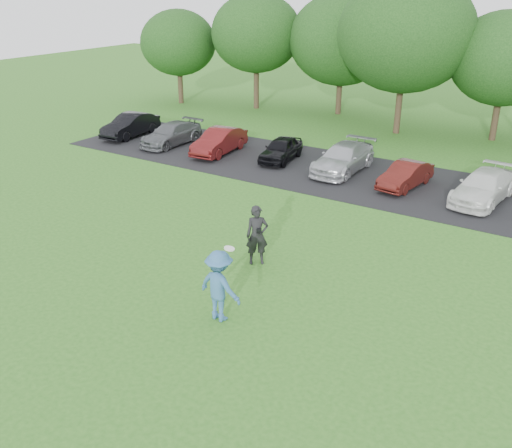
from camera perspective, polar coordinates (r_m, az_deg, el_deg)
The scene contains 6 objects.
ground at distance 15.55m, azimuth -7.07°, elevation -8.73°, with size 100.00×100.00×0.00m, color #2C661D.
parking_lot at distance 25.88m, azimuth 11.48°, elevation 4.40°, with size 32.00×6.50×0.03m, color black.
frisbee_player at distance 14.70m, azimuth -3.67°, elevation -6.19°, with size 1.32×0.83×2.15m.
camera_bystander at distance 17.52m, azimuth 0.11°, elevation -1.14°, with size 0.82×0.79×1.90m.
parked_cars at distance 25.70m, azimuth 11.51°, elevation 5.67°, with size 30.17×4.82×1.25m.
tree_row at distance 33.67m, azimuth 21.19°, elevation 16.23°, with size 42.39×9.85×8.64m.
Camera 1 is at (8.66, -9.97, 8.21)m, focal length 40.00 mm.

